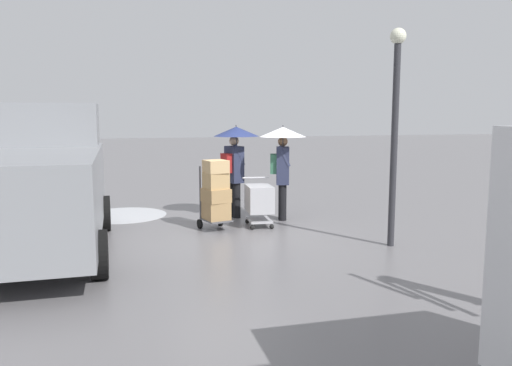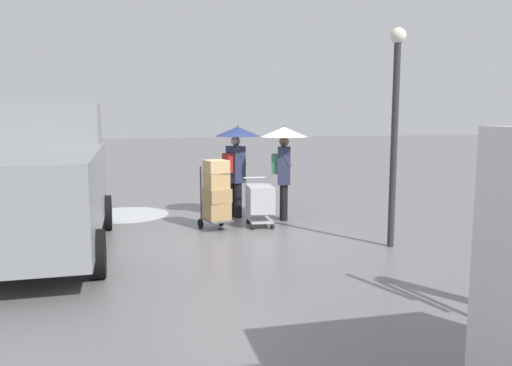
% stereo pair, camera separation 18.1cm
% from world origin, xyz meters
% --- Properties ---
extents(ground_plane, '(90.00, 90.00, 0.00)m').
position_xyz_m(ground_plane, '(0.00, 0.00, 0.00)').
color(ground_plane, slate).
extents(slush_patch_near_cluster, '(2.03, 2.03, 0.01)m').
position_xyz_m(slush_patch_near_cluster, '(2.10, -2.40, 0.00)').
color(slush_patch_near_cluster, silver).
rests_on(slush_patch_near_cluster, ground).
extents(cargo_van_parked_right, '(2.22, 5.35, 2.60)m').
position_xyz_m(cargo_van_parked_right, '(3.49, 0.48, 1.18)').
color(cargo_van_parked_right, gray).
rests_on(cargo_van_parked_right, ground).
extents(shopping_cart_vendor, '(0.62, 0.86, 1.02)m').
position_xyz_m(shopping_cart_vendor, '(-0.69, -0.37, 0.57)').
color(shopping_cart_vendor, '#B2B2B7').
rests_on(shopping_cart_vendor, ground).
extents(hand_dolly_boxes, '(0.67, 0.81, 1.46)m').
position_xyz_m(hand_dolly_boxes, '(0.27, -0.27, 0.78)').
color(hand_dolly_boxes, '#515156').
rests_on(hand_dolly_boxes, ground).
extents(pedestrian_pink_side, '(1.04, 1.04, 2.15)m').
position_xyz_m(pedestrian_pink_side, '(-0.41, -1.41, 1.57)').
color(pedestrian_pink_side, black).
rests_on(pedestrian_pink_side, ground).
extents(pedestrian_black_side, '(1.04, 1.04, 2.15)m').
position_xyz_m(pedestrian_black_side, '(-1.37, -0.85, 1.57)').
color(pedestrian_black_side, black).
rests_on(pedestrian_black_side, ground).
extents(street_lamp, '(0.28, 0.28, 3.86)m').
position_xyz_m(street_lamp, '(-2.54, 1.85, 2.37)').
color(street_lamp, '#2D2D33').
rests_on(street_lamp, ground).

